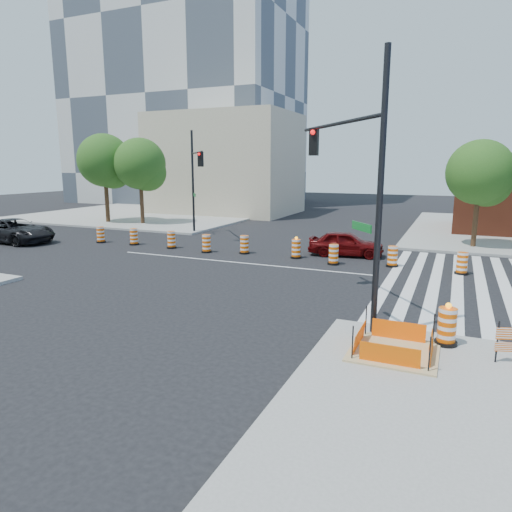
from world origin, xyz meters
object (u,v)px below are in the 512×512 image
(dark_suv, at_px, (15,231))
(signal_pole_se, at_px, (354,168))
(signal_pole_nw, at_px, (195,172))
(red_coupe, at_px, (346,243))

(dark_suv, bearing_deg, signal_pole_se, -103.62)
(signal_pole_se, xyz_separation_m, signal_pole_nw, (-13.72, 13.22, -0.42))
(red_coupe, xyz_separation_m, dark_suv, (-20.65, -4.22, 0.07))
(red_coupe, relative_size, dark_suv, 0.74)
(dark_suv, relative_size, signal_pole_se, 0.70)
(signal_pole_se, bearing_deg, signal_pole_nw, 7.79)
(red_coupe, xyz_separation_m, signal_pole_nw, (-11.28, 2.86, 3.74))
(dark_suv, relative_size, signal_pole_nw, 0.76)
(red_coupe, relative_size, signal_pole_nw, 0.57)
(red_coupe, height_order, signal_pole_se, signal_pole_se)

